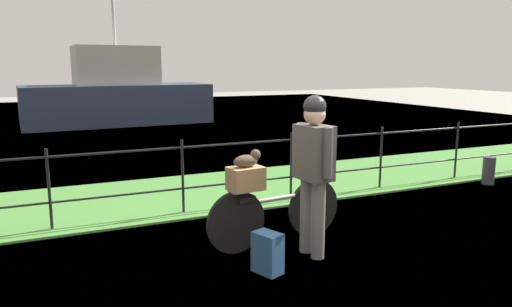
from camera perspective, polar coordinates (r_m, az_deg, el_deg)
ground_plane at (r=5.06m, az=7.24°, el=-12.55°), size 60.00×60.00×0.00m
grass_strip at (r=7.63m, az=-4.57°, el=-4.42°), size 27.00×2.40×0.03m
harbor_water at (r=14.64m, az=-14.32°, el=2.41°), size 30.00×30.00×0.00m
iron_fence at (r=6.66m, az=-1.98°, el=-1.53°), size 18.04×0.04×1.01m
bicycle_main at (r=5.33m, az=2.32°, el=-7.15°), size 1.70×0.27×0.68m
wooden_crate at (r=5.03m, az=-1.24°, el=-3.00°), size 0.39×0.29×0.24m
terrier_dog at (r=4.99m, az=-1.00°, el=-0.74°), size 0.32×0.17×0.18m
cyclist_person at (r=4.91m, az=6.89°, el=-0.99°), size 0.30×0.54×1.68m
backpack_on_paving at (r=4.68m, az=1.39°, el=-11.78°), size 0.27×0.33×0.40m
mooring_bollard at (r=8.92m, az=26.03°, el=-1.84°), size 0.20×0.20×0.47m
moored_boat_near at (r=17.00m, az=-16.22°, el=6.67°), size 6.20×2.55×4.21m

